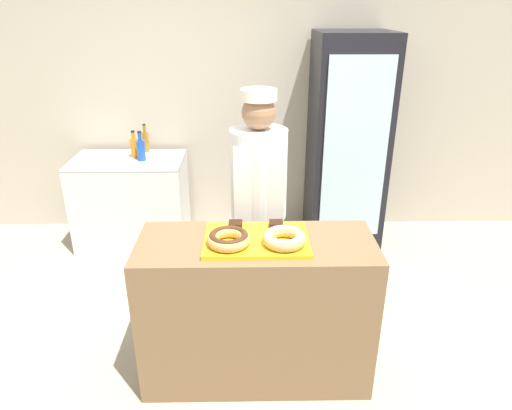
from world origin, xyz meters
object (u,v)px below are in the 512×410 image
at_px(bottle_blue, 141,149).
at_px(bottle_orange, 134,147).
at_px(serving_tray, 256,240).
at_px(baker_person, 259,206).
at_px(beverage_fridge, 347,144).
at_px(brownie_back_left, 236,225).
at_px(chest_freezer, 132,201).
at_px(brownie_back_right, 276,224).
at_px(donut_light_glaze, 284,238).
at_px(bottle_amber, 146,141).
at_px(donut_chocolate_glaze, 229,238).

xyz_separation_m(bottle_blue, bottle_orange, (-0.08, 0.10, -0.01)).
relative_size(serving_tray, baker_person, 0.35).
bearing_deg(beverage_fridge, bottle_orange, 178.05).
relative_size(brownie_back_left, chest_freezer, 0.08).
bearing_deg(chest_freezer, baker_person, -44.47).
bearing_deg(baker_person, brownie_back_right, -78.44).
bearing_deg(chest_freezer, donut_light_glaze, -54.41).
bearing_deg(bottle_blue, bottle_orange, 130.24).
bearing_deg(donut_light_glaze, brownie_back_right, 98.56).
bearing_deg(brownie_back_left, beverage_fridge, 58.88).
relative_size(bottle_blue, bottle_orange, 1.08).
xyz_separation_m(donut_light_glaze, bottle_blue, (-1.15, 1.77, -0.04)).
bearing_deg(bottle_amber, brownie_back_left, -63.92).
distance_m(beverage_fridge, bottle_orange, 1.92).
distance_m(brownie_back_right, baker_person, 0.47).
xyz_separation_m(bottle_blue, bottle_amber, (-0.01, 0.27, -0.00)).
xyz_separation_m(baker_person, bottle_orange, (-1.10, 1.21, 0.06)).
distance_m(donut_light_glaze, chest_freezer, 2.29).
bearing_deg(brownie_back_right, chest_freezer, 128.28).
height_order(donut_chocolate_glaze, beverage_fridge, beverage_fridge).
bearing_deg(donut_light_glaze, chest_freezer, 125.59).
xyz_separation_m(baker_person, beverage_fridge, (0.82, 1.14, 0.10)).
xyz_separation_m(donut_light_glaze, beverage_fridge, (0.69, 1.80, -0.01)).
height_order(donut_light_glaze, beverage_fridge, beverage_fridge).
distance_m(beverage_fridge, bottle_blue, 1.84).
height_order(brownie_back_left, bottle_blue, bottle_blue).
bearing_deg(baker_person, bottle_orange, 132.48).
bearing_deg(bottle_blue, baker_person, -47.34).
distance_m(chest_freezer, bottle_orange, 0.51).
distance_m(donut_chocolate_glaze, brownie_back_left, 0.21).
relative_size(brownie_back_left, bottle_blue, 0.29).
relative_size(serving_tray, chest_freezer, 0.57).
bearing_deg(brownie_back_left, donut_chocolate_glaze, -98.56).
height_order(brownie_back_right, bottle_orange, bottle_orange).
distance_m(donut_light_glaze, baker_person, 0.68).
height_order(donut_light_glaze, chest_freezer, donut_light_glaze).
height_order(serving_tray, beverage_fridge, beverage_fridge).
bearing_deg(brownie_back_right, donut_chocolate_glaze, -142.05).
relative_size(bottle_blue, bottle_amber, 1.01).
height_order(bottle_blue, bottle_orange, bottle_blue).
height_order(donut_light_glaze, bottle_orange, bottle_orange).
height_order(donut_chocolate_glaze, donut_light_glaze, same).
distance_m(donut_chocolate_glaze, brownie_back_right, 0.34).
bearing_deg(baker_person, beverage_fridge, 54.36).
height_order(brownie_back_right, chest_freezer, brownie_back_right).
relative_size(serving_tray, bottle_amber, 2.17).
bearing_deg(brownie_back_right, donut_light_glaze, -81.44).
height_order(serving_tray, bottle_amber, bottle_amber).
bearing_deg(serving_tray, bottle_amber, 117.23).
distance_m(brownie_back_right, bottle_amber, 2.15).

